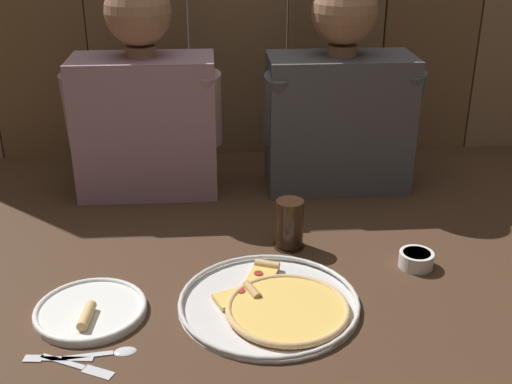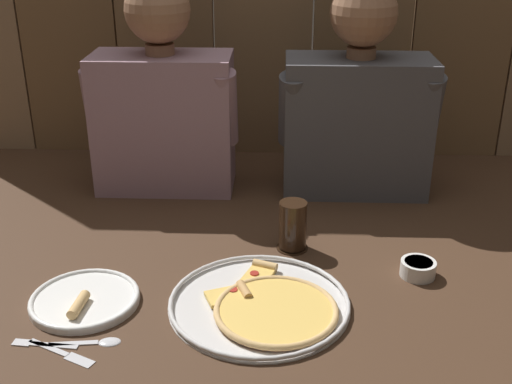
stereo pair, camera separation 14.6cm
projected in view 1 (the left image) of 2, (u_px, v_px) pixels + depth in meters
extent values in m
plane|color=#422B1C|center=(256.00, 284.00, 1.44)|extent=(3.20, 3.20, 0.00)
cylinder|color=silver|center=(269.00, 304.00, 1.36)|extent=(0.38, 0.38, 0.01)
torus|color=silver|center=(269.00, 301.00, 1.36)|extent=(0.38, 0.38, 0.01)
cylinder|color=#B23823|center=(288.00, 311.00, 1.33)|extent=(0.25, 0.25, 0.00)
cylinder|color=#EABC56|center=(288.00, 308.00, 1.33)|extent=(0.24, 0.24, 0.01)
torus|color=tan|center=(288.00, 308.00, 1.33)|extent=(0.26, 0.26, 0.01)
cube|color=#EABC56|center=(235.00, 298.00, 1.37)|extent=(0.10, 0.09, 0.01)
cylinder|color=tan|center=(252.00, 291.00, 1.38)|extent=(0.04, 0.06, 0.02)
cylinder|color=#A3281E|center=(241.00, 291.00, 1.38)|extent=(0.02, 0.02, 0.00)
cube|color=#EABC56|center=(262.00, 276.00, 1.45)|extent=(0.08, 0.10, 0.01)
cylinder|color=tan|center=(267.00, 265.00, 1.48)|extent=(0.06, 0.04, 0.02)
cylinder|color=#A3281E|center=(258.00, 273.00, 1.45)|extent=(0.02, 0.02, 0.00)
cylinder|color=white|center=(91.00, 311.00, 1.33)|extent=(0.23, 0.23, 0.01)
torus|color=white|center=(90.00, 309.00, 1.33)|extent=(0.23, 0.23, 0.01)
cylinder|color=tan|center=(87.00, 316.00, 1.29)|extent=(0.03, 0.08, 0.02)
cylinder|color=black|center=(289.00, 245.00, 1.60)|extent=(0.08, 0.08, 0.01)
cylinder|color=black|center=(290.00, 223.00, 1.57)|extent=(0.07, 0.07, 0.12)
cylinder|color=white|center=(416.00, 259.00, 1.50)|extent=(0.08, 0.08, 0.04)
cylinder|color=#B23823|center=(416.00, 256.00, 1.50)|extent=(0.06, 0.06, 0.02)
cube|color=silver|center=(68.00, 359.00, 1.20)|extent=(0.10, 0.02, 0.01)
cube|color=silver|center=(33.00, 358.00, 1.20)|extent=(0.04, 0.02, 0.01)
cube|color=silver|center=(63.00, 361.00, 1.19)|extent=(0.09, 0.05, 0.01)
cube|color=silver|center=(98.00, 372.00, 1.17)|extent=(0.06, 0.05, 0.00)
cube|color=silver|center=(88.00, 355.00, 1.21)|extent=(0.10, 0.02, 0.01)
ellipsoid|color=silver|center=(125.00, 350.00, 1.22)|extent=(0.05, 0.03, 0.01)
cube|color=gray|center=(146.00, 126.00, 1.83)|extent=(0.39, 0.19, 0.40)
cylinder|color=#9E7051|center=(141.00, 51.00, 1.74)|extent=(0.08, 0.08, 0.03)
sphere|color=#9E7051|center=(138.00, 12.00, 1.70)|extent=(0.18, 0.18, 0.18)
sphere|color=brown|center=(138.00, 6.00, 1.71)|extent=(0.17, 0.17, 0.17)
cylinder|color=gray|center=(78.00, 112.00, 1.76)|extent=(0.08, 0.11, 0.23)
cylinder|color=gray|center=(208.00, 109.00, 1.78)|extent=(0.08, 0.13, 0.23)
cube|color=#4C4C51|center=(338.00, 123.00, 1.87)|extent=(0.41, 0.20, 0.39)
cylinder|color=#9E7051|center=(342.00, 50.00, 1.78)|extent=(0.08, 0.08, 0.03)
sphere|color=#9E7051|center=(344.00, 11.00, 1.74)|extent=(0.18, 0.18, 0.18)
sphere|color=brown|center=(344.00, 5.00, 1.74)|extent=(0.17, 0.17, 0.17)
cylinder|color=#4C4C51|center=(276.00, 109.00, 1.79)|extent=(0.08, 0.14, 0.23)
cylinder|color=#4C4C51|center=(407.00, 106.00, 1.82)|extent=(0.08, 0.13, 0.23)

